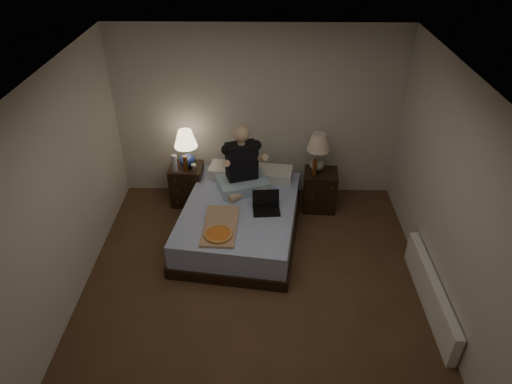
{
  "coord_description": "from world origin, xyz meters",
  "views": [
    {
      "loc": [
        0.07,
        -3.65,
        3.89
      ],
      "look_at": [
        0.0,
        0.9,
        0.85
      ],
      "focal_mm": 32.0,
      "sensor_mm": 36.0,
      "label": 1
    }
  ],
  "objects_px": {
    "lamp_right": "(318,152)",
    "nightstand_right": "(320,190)",
    "beer_bottle_right": "(315,167)",
    "soda_can": "(194,167)",
    "water_bottle": "(175,163)",
    "pizza_box": "(218,235)",
    "lamp_left": "(186,149)",
    "radiator": "(430,293)",
    "person": "(243,160)",
    "laptop": "(267,204)",
    "nightstand_left": "(187,184)",
    "bed": "(240,221)",
    "beer_bottle_left": "(185,164)"
  },
  "relations": [
    {
      "from": "bed",
      "to": "nightstand_left",
      "type": "distance_m",
      "value": 1.12
    },
    {
      "from": "nightstand_right",
      "to": "lamp_right",
      "type": "height_order",
      "value": "lamp_right"
    },
    {
      "from": "nightstand_right",
      "to": "beer_bottle_right",
      "type": "relative_size",
      "value": 2.57
    },
    {
      "from": "lamp_left",
      "to": "lamp_right",
      "type": "relative_size",
      "value": 1.0
    },
    {
      "from": "beer_bottle_right",
      "to": "pizza_box",
      "type": "relative_size",
      "value": 0.3
    },
    {
      "from": "bed",
      "to": "beer_bottle_right",
      "type": "bearing_deg",
      "value": 39.15
    },
    {
      "from": "nightstand_left",
      "to": "soda_can",
      "type": "relative_size",
      "value": 5.96
    },
    {
      "from": "beer_bottle_left",
      "to": "radiator",
      "type": "distance_m",
      "value": 3.51
    },
    {
      "from": "lamp_left",
      "to": "nightstand_left",
      "type": "bearing_deg",
      "value": -160.52
    },
    {
      "from": "beer_bottle_left",
      "to": "pizza_box",
      "type": "bearing_deg",
      "value": -66.77
    },
    {
      "from": "soda_can",
      "to": "laptop",
      "type": "bearing_deg",
      "value": -37.79
    },
    {
      "from": "water_bottle",
      "to": "lamp_left",
      "type": "bearing_deg",
      "value": 40.64
    },
    {
      "from": "laptop",
      "to": "radiator",
      "type": "height_order",
      "value": "laptop"
    },
    {
      "from": "lamp_left",
      "to": "person",
      "type": "relative_size",
      "value": 0.6
    },
    {
      "from": "person",
      "to": "water_bottle",
      "type": "bearing_deg",
      "value": 146.12
    },
    {
      "from": "beer_bottle_right",
      "to": "soda_can",
      "type": "bearing_deg",
      "value": 177.81
    },
    {
      "from": "radiator",
      "to": "water_bottle",
      "type": "bearing_deg",
      "value": 148.63
    },
    {
      "from": "nightstand_right",
      "to": "soda_can",
      "type": "xyz_separation_m",
      "value": [
        -1.78,
        0.01,
        0.35
      ]
    },
    {
      "from": "nightstand_right",
      "to": "pizza_box",
      "type": "bearing_deg",
      "value": -131.86
    },
    {
      "from": "person",
      "to": "radiator",
      "type": "height_order",
      "value": "person"
    },
    {
      "from": "lamp_left",
      "to": "radiator",
      "type": "bearing_deg",
      "value": -34.52
    },
    {
      "from": "person",
      "to": "laptop",
      "type": "distance_m",
      "value": 0.69
    },
    {
      "from": "lamp_right",
      "to": "water_bottle",
      "type": "xyz_separation_m",
      "value": [
        -1.98,
        -0.07,
        -0.15
      ]
    },
    {
      "from": "lamp_right",
      "to": "person",
      "type": "height_order",
      "value": "person"
    },
    {
      "from": "water_bottle",
      "to": "pizza_box",
      "type": "bearing_deg",
      "value": -61.33
    },
    {
      "from": "bed",
      "to": "lamp_right",
      "type": "xyz_separation_m",
      "value": [
        1.05,
        0.72,
        0.64
      ]
    },
    {
      "from": "water_bottle",
      "to": "laptop",
      "type": "distance_m",
      "value": 1.49
    },
    {
      "from": "lamp_right",
      "to": "nightstand_right",
      "type": "bearing_deg",
      "value": -46.0
    },
    {
      "from": "bed",
      "to": "person",
      "type": "bearing_deg",
      "value": 93.51
    },
    {
      "from": "soda_can",
      "to": "person",
      "type": "relative_size",
      "value": 0.11
    },
    {
      "from": "nightstand_right",
      "to": "nightstand_left",
      "type": "bearing_deg",
      "value": -179.54
    },
    {
      "from": "beer_bottle_left",
      "to": "beer_bottle_right",
      "type": "distance_m",
      "value": 1.78
    },
    {
      "from": "nightstand_left",
      "to": "soda_can",
      "type": "distance_m",
      "value": 0.39
    },
    {
      "from": "bed",
      "to": "lamp_left",
      "type": "xyz_separation_m",
      "value": [
        -0.77,
        0.79,
        0.64
      ]
    },
    {
      "from": "water_bottle",
      "to": "pizza_box",
      "type": "xyz_separation_m",
      "value": [
        0.71,
        -1.29,
        -0.21
      ]
    },
    {
      "from": "nightstand_right",
      "to": "pizza_box",
      "type": "height_order",
      "value": "nightstand_right"
    },
    {
      "from": "beer_bottle_left",
      "to": "radiator",
      "type": "bearing_deg",
      "value": -32.77
    },
    {
      "from": "nightstand_left",
      "to": "lamp_left",
      "type": "bearing_deg",
      "value": 20.83
    },
    {
      "from": "laptop",
      "to": "radiator",
      "type": "relative_size",
      "value": 0.21
    },
    {
      "from": "radiator",
      "to": "lamp_left",
      "type": "bearing_deg",
      "value": 145.48
    },
    {
      "from": "beer_bottle_right",
      "to": "nightstand_right",
      "type": "bearing_deg",
      "value": 24.71
    },
    {
      "from": "nightstand_right",
      "to": "lamp_right",
      "type": "xyz_separation_m",
      "value": [
        -0.06,
        0.06,
        0.58
      ]
    },
    {
      "from": "nightstand_left",
      "to": "laptop",
      "type": "relative_size",
      "value": 1.75
    },
    {
      "from": "lamp_right",
      "to": "soda_can",
      "type": "relative_size",
      "value": 5.6
    },
    {
      "from": "soda_can",
      "to": "pizza_box",
      "type": "height_order",
      "value": "soda_can"
    },
    {
      "from": "nightstand_left",
      "to": "soda_can",
      "type": "xyz_separation_m",
      "value": [
        0.13,
        -0.1,
        0.35
      ]
    },
    {
      "from": "radiator",
      "to": "beer_bottle_left",
      "type": "bearing_deg",
      "value": 147.23
    },
    {
      "from": "lamp_left",
      "to": "soda_can",
      "type": "bearing_deg",
      "value": -48.87
    },
    {
      "from": "person",
      "to": "laptop",
      "type": "relative_size",
      "value": 2.74
    },
    {
      "from": "laptop",
      "to": "pizza_box",
      "type": "xyz_separation_m",
      "value": [
        -0.56,
        -0.52,
        -0.08
      ]
    }
  ]
}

